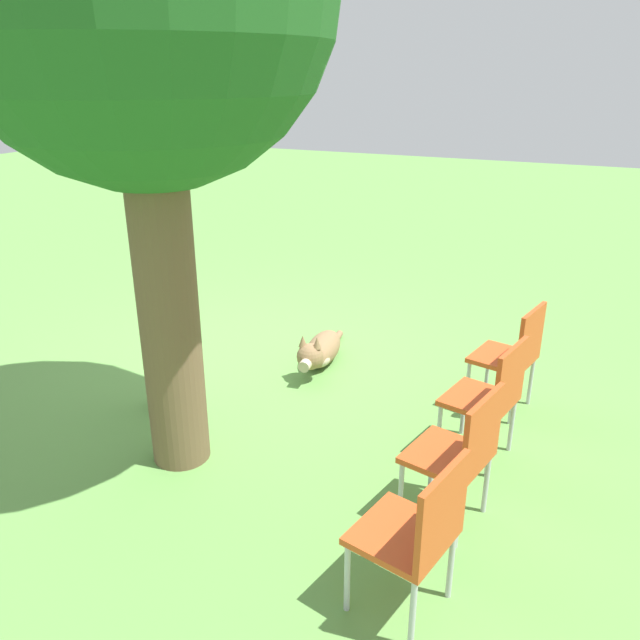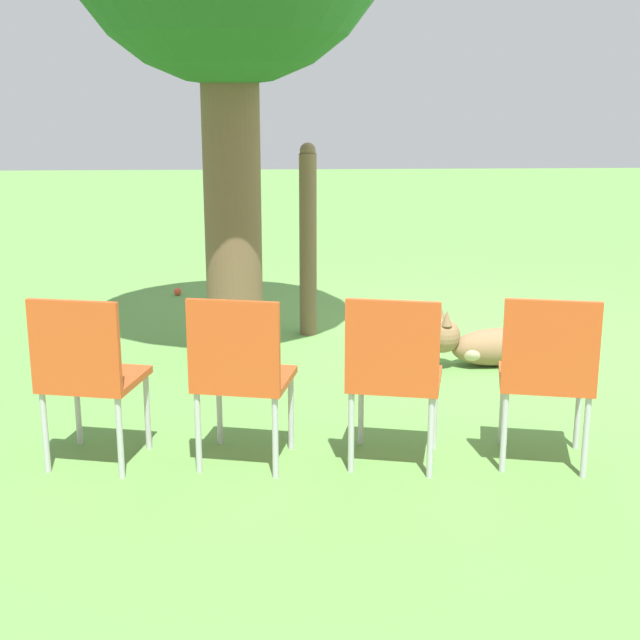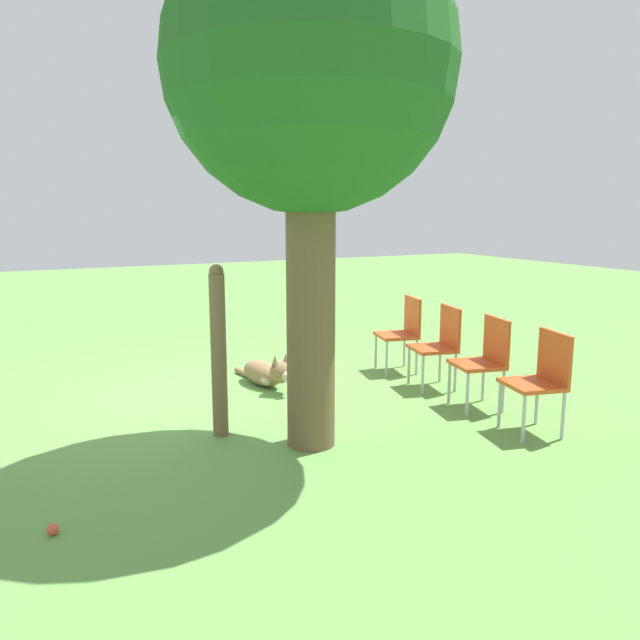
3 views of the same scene
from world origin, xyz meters
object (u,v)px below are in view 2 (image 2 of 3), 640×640
red_chair_1 (394,370)px  dog (485,345)px  red_chair_0 (547,370)px  fence_post (308,240)px  red_chair_3 (87,370)px  red_chair_2 (240,370)px  tennis_ball (178,292)px

red_chair_1 → dog: bearing=-14.3°
red_chair_0 → fence_post: bearing=35.6°
red_chair_0 → red_chair_3: same height
red_chair_2 → red_chair_1: bearing=-79.8°
red_chair_3 → tennis_ball: red_chair_3 is taller
fence_post → tennis_ball: bearing=39.4°
dog → red_chair_1: size_ratio=1.35×
red_chair_1 → red_chair_2: 0.74m
dog → red_chair_0: (-1.66, 0.10, 0.35)m
red_chair_2 → dog: bearing=-31.8°
red_chair_1 → red_chair_2: same height
red_chair_2 → fence_post: bearing=3.3°
fence_post → red_chair_3: size_ratio=1.66×
dog → red_chair_3: 2.80m
tennis_ball → fence_post: bearing=-140.6°
red_chair_1 → red_chair_0: bearing=-79.8°
dog → red_chair_2: bearing=37.4°
red_chair_0 → red_chair_3: (0.11, 2.21, 0.00)m
red_chair_1 → red_chair_3: bearing=100.2°
fence_post → red_chair_2: fence_post is taller
dog → fence_post: bearing=-44.8°
fence_post → dog: bearing=-127.0°
red_chair_0 → red_chair_1: 0.74m
red_chair_0 → red_chair_3: size_ratio=1.00×
red_chair_2 → tennis_ball: size_ratio=12.73×
red_chair_3 → dog: bearing=-43.1°
red_chair_3 → fence_post: bearing=-12.5°
dog → red_chair_0: red_chair_0 is taller
fence_post → red_chair_3: 2.69m
red_chair_0 → tennis_ball: size_ratio=12.73×
red_chair_1 → tennis_ball: (3.87, 1.45, -0.47)m
red_chair_2 → red_chair_3: bearing=100.2°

